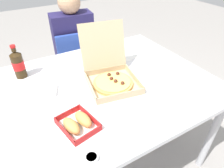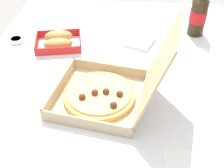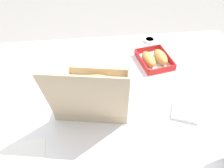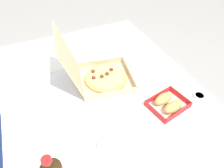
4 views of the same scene
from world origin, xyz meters
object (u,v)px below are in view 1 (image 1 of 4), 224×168
at_px(paper_menu, 128,55).
at_px(bread_side_box, 77,123).
at_px(dipping_sauce_cup, 92,158).
at_px(cola_bottle, 18,64).
at_px(pizza_box_open, 111,76).
at_px(chair, 76,63).
at_px(napkin_pile, 47,91).
at_px(diner_person, 73,42).

bearing_deg(paper_menu, bread_side_box, -145.53).
bearing_deg(bread_side_box, dipping_sauce_cup, -95.21).
relative_size(cola_bottle, paper_menu, 1.07).
bearing_deg(dipping_sauce_cup, bread_side_box, 84.79).
distance_m(pizza_box_open, bread_side_box, 0.41).
xyz_separation_m(cola_bottle, paper_menu, (0.78, -0.10, -0.09)).
height_order(chair, bread_side_box, chair).
relative_size(pizza_box_open, napkin_pile, 3.94).
height_order(bread_side_box, cola_bottle, cola_bottle).
bearing_deg(bread_side_box, napkin_pile, 98.71).
bearing_deg(napkin_pile, chair, 58.02).
bearing_deg(bread_side_box, paper_menu, 38.61).
relative_size(diner_person, dipping_sauce_cup, 20.54).
relative_size(diner_person, cola_bottle, 5.14).
distance_m(pizza_box_open, paper_menu, 0.39).
distance_m(bread_side_box, paper_menu, 0.80).
bearing_deg(chair, cola_bottle, -140.95).
bearing_deg(pizza_box_open, napkin_pile, 165.13).
relative_size(bread_side_box, napkin_pile, 1.95).
relative_size(bread_side_box, cola_bottle, 0.96).
bearing_deg(dipping_sauce_cup, cola_bottle, 99.87).
height_order(paper_menu, dipping_sauce_cup, dipping_sauce_cup).
bearing_deg(cola_bottle, bread_side_box, -75.44).
distance_m(diner_person, pizza_box_open, 0.85).
relative_size(diner_person, paper_menu, 5.48).
xyz_separation_m(diner_person, cola_bottle, (-0.53, -0.48, 0.15)).
height_order(diner_person, bread_side_box, diner_person).
height_order(bread_side_box, napkin_pile, bread_side_box).
xyz_separation_m(diner_person, dipping_sauce_cup, (-0.39, -1.28, 0.07)).
relative_size(paper_menu, napkin_pile, 1.91).
bearing_deg(napkin_pile, bread_side_box, -81.29).
distance_m(chair, napkin_pile, 0.85).
relative_size(diner_person, napkin_pile, 10.46).
xyz_separation_m(napkin_pile, dipping_sauce_cup, (0.04, -0.54, 0.00)).
relative_size(bread_side_box, paper_menu, 1.02).
distance_m(chair, bread_side_box, 1.13).
distance_m(diner_person, napkin_pile, 0.86).
distance_m(bread_side_box, dipping_sauce_cup, 0.19).
bearing_deg(bread_side_box, pizza_box_open, 37.09).
relative_size(diner_person, pizza_box_open, 2.66).
bearing_deg(dipping_sauce_cup, napkin_pile, 93.76).
xyz_separation_m(diner_person, pizza_box_open, (-0.05, -0.84, 0.10)).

